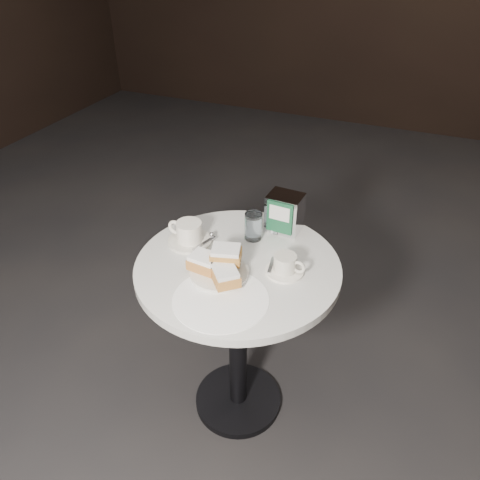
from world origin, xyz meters
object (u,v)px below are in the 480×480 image
object	(u,v)px
coffee_cup_right	(285,265)
water_glass_left	(253,226)
napkin_dispenser	(285,213)
beignet_plate	(219,267)
water_glass_right	(278,218)
cafe_table	(238,307)
coffee_cup_left	(189,234)

from	to	relation	value
coffee_cup_right	water_glass_left	bearing A→B (deg)	144.78
water_glass_left	coffee_cup_right	bearing A→B (deg)	-40.81
coffee_cup_right	napkin_dispenser	distance (m)	0.26
beignet_plate	water_glass_right	xyz separation A→B (m)	(0.09, 0.33, 0.02)
cafe_table	beignet_plate	size ratio (longest dim) A/B	2.90
water_glass_left	coffee_cup_left	bearing A→B (deg)	-150.84
coffee_cup_left	napkin_dispenser	xyz separation A→B (m)	(0.29, 0.21, 0.04)
coffee_cup_left	coffee_cup_right	distance (m)	0.37
cafe_table	beignet_plate	world-z (taller)	beignet_plate
beignet_plate	water_glass_left	xyz separation A→B (m)	(0.02, 0.25, 0.02)
beignet_plate	water_glass_left	size ratio (longest dim) A/B	2.49
beignet_plate	coffee_cup_right	size ratio (longest dim) A/B	1.81
water_glass_right	coffee_cup_right	bearing A→B (deg)	-65.77
beignet_plate	water_glass_right	size ratio (longest dim) A/B	2.32
cafe_table	water_glass_left	size ratio (longest dim) A/B	7.22
coffee_cup_left	water_glass_left	bearing A→B (deg)	32.78
coffee_cup_right	water_glass_right	distance (m)	0.25
coffee_cup_right	napkin_dispenser	xyz separation A→B (m)	(-0.09, 0.25, 0.04)
cafe_table	coffee_cup_right	world-z (taller)	coffee_cup_right
cafe_table	beignet_plate	xyz separation A→B (m)	(-0.03, -0.08, 0.23)
coffee_cup_left	cafe_table	bearing A→B (deg)	-10.22
water_glass_left	beignet_plate	bearing A→B (deg)	-95.74
water_glass_left	napkin_dispenser	bearing A→B (deg)	49.59
cafe_table	napkin_dispenser	bearing A→B (deg)	73.91
cafe_table	water_glass_left	distance (m)	0.30
cafe_table	water_glass_left	bearing A→B (deg)	92.87
cafe_table	coffee_cup_left	distance (m)	0.32
coffee_cup_left	water_glass_right	bearing A→B (deg)	40.05
beignet_plate	coffee_cup_left	bearing A→B (deg)	143.33
coffee_cup_left	coffee_cup_right	xyz separation A→B (m)	(0.37, -0.03, -0.01)
cafe_table	coffee_cup_right	bearing A→B (deg)	6.51
cafe_table	water_glass_right	size ratio (longest dim) A/B	6.73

